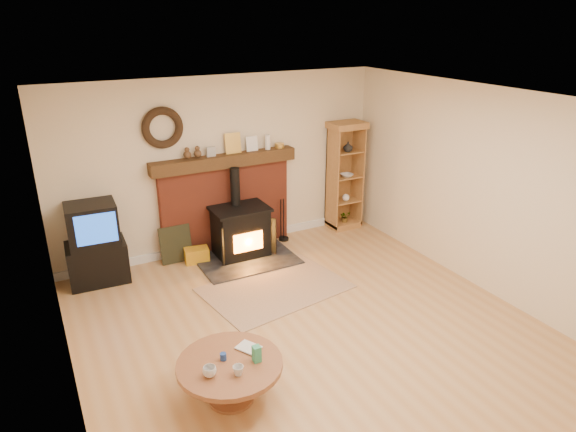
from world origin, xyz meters
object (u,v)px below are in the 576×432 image
wood_stove (241,233)px  coffee_table (230,369)px  tv_unit (95,245)px  curio_cabinet (344,176)px

wood_stove → coffee_table: wood_stove is taller
wood_stove → coffee_table: (-1.30, -2.80, -0.03)m
tv_unit → coffee_table: size_ratio=1.13×
curio_cabinet → coffee_table: curio_cabinet is taller
wood_stove → tv_unit: size_ratio=1.26×
wood_stove → coffee_table: 3.08m
tv_unit → curio_cabinet: curio_cabinet is taller
coffee_table → tv_unit: bearing=103.3°
tv_unit → wood_stove: bearing=-5.5°
wood_stove → tv_unit: (-2.01, 0.19, 0.16)m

